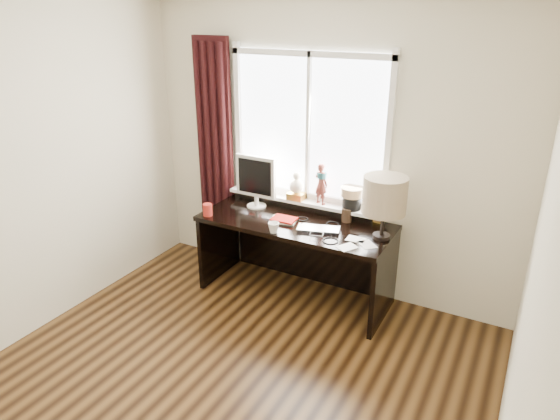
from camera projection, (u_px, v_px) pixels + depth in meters
The scene contains 16 objects.
floor at pixel (196, 416), 3.27m from camera, with size 3.50×4.00×0.00m, color brown.
wall_back at pixel (325, 151), 4.41m from camera, with size 3.50×2.60×0.00m, color beige.
wall_right at pixel (525, 324), 2.01m from camera, with size 4.00×2.60×0.00m, color beige.
laptop at pixel (319, 229), 4.17m from camera, with size 0.35×0.23×0.03m, color silver.
mug at pixel (274, 227), 4.12m from camera, with size 0.09×0.09×0.09m, color white.
red_cup at pixel (208, 210), 4.45m from camera, with size 0.08×0.08×0.11m, color #A42218.
window at pixel (309, 150), 4.42m from camera, with size 1.52×0.21×1.40m.
curtain at pixel (215, 157), 4.90m from camera, with size 0.38×0.09×2.25m.
desk at pixel (300, 242), 4.53m from camera, with size 1.70×0.70×0.75m.
monitor at pixel (256, 179), 4.56m from camera, with size 0.40×0.18×0.49m.
notebook_stack at pixel (284, 220), 4.35m from camera, with size 0.25×0.20×0.03m.
brush_holder at pixel (347, 215), 4.33m from camera, with size 0.09×0.09×0.25m.
icon_frame at pixel (379, 216), 4.29m from camera, with size 0.10×0.03×0.13m.
table_lamp at pixel (385, 196), 3.90m from camera, with size 0.35×0.35×0.52m.
loose_papers at pixel (357, 244), 3.94m from camera, with size 0.30×0.32×0.00m.
desk_cables at pixel (324, 230), 4.18m from camera, with size 0.55×0.47×0.01m.
Camera 1 is at (1.68, -1.95, 2.49)m, focal length 32.00 mm.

